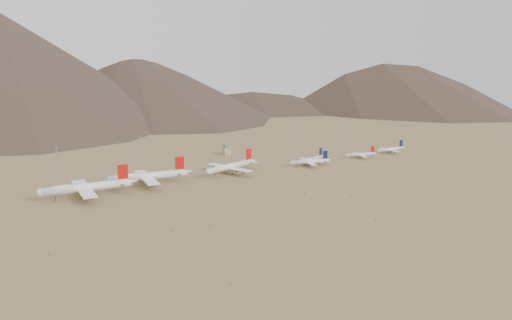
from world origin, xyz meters
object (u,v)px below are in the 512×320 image
narrowbody_a (310,161)px  widebody_centre (148,176)px  narrowbody_b (312,159)px  control_tower (227,150)px  widebody_east (231,166)px  widebody_west (86,187)px

narrowbody_a → widebody_centre: bearing=-169.5°
narrowbody_b → control_tower: bearing=105.1°
widebody_east → narrowbody_a: (84.22, -11.57, -2.12)m
narrowbody_a → narrowbody_b: bearing=60.3°
widebody_east → narrowbody_a: 85.04m
widebody_west → narrowbody_a: (219.35, 3.94, -3.16)m
widebody_west → widebody_centre: widebody_west is taller
widebody_west → narrowbody_a: bearing=2.5°
widebody_west → widebody_centre: (54.50, 13.38, -0.32)m
narrowbody_b → control_tower: (-56.41, 84.81, 0.77)m
widebody_centre → widebody_east: size_ratio=1.15×
widebody_west → narrowbody_a: 219.41m
widebody_east → narrowbody_b: size_ratio=1.58×
widebody_centre → narrowbody_b: 174.38m
narrowbody_a → narrowbody_b: narrowbody_a is taller
narrowbody_b → control_tower: 101.86m
narrowbody_a → control_tower: bearing=130.1°
widebody_centre → widebody_east: bearing=6.3°
widebody_centre → narrowbody_a: bearing=1.5°
control_tower → widebody_centre: bearing=-144.1°
widebody_centre → control_tower: bearing=40.7°
widebody_centre → narrowbody_b: bearing=5.0°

